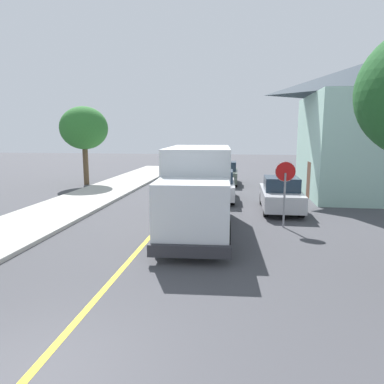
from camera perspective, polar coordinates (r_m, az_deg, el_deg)
ground_plane at (r=6.57m, az=-25.83°, el=-26.14°), size 120.00×120.00×0.00m
centre_line_yellow at (r=15.18m, az=-4.62°, el=-4.77°), size 0.16×56.00×0.01m
box_truck at (r=13.55m, az=0.97°, el=1.13°), size 2.79×7.30×3.20m
parked_car_near at (r=19.94m, az=4.31°, el=0.96°), size 1.95×4.46×1.67m
parked_car_mid at (r=26.34m, az=5.42°, el=3.01°), size 1.82×4.41×1.67m
parked_van_across at (r=17.65m, az=14.20°, el=-0.41°), size 1.81×4.40×1.67m
stop_sign at (r=14.35m, az=14.88°, el=1.65°), size 0.80×0.10×2.65m
street_tree_down_block at (r=26.96m, az=-17.14°, el=9.85°), size 3.42×3.42×5.67m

